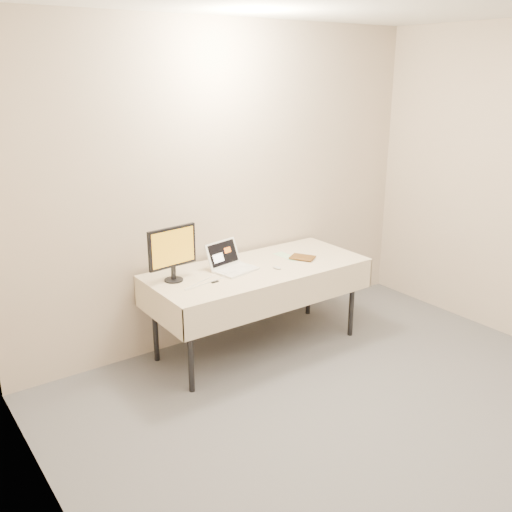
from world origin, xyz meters
TOP-DOWN VIEW (x-y plane):
  - ground at (0.00, 0.00)m, footprint 5.00×5.00m
  - back_wall at (0.00, 2.50)m, footprint 4.00×0.10m
  - table at (0.00, 2.05)m, footprint 1.86×0.81m
  - laptop at (-0.22, 2.13)m, footprint 0.38×0.37m
  - monitor at (-0.72, 2.16)m, footprint 0.42×0.16m
  - book at (0.38, 1.96)m, footprint 0.14×0.09m
  - alarm_clock at (-0.11, 2.29)m, footprint 0.13×0.08m
  - clicker at (0.10, 1.92)m, footprint 0.06×0.09m
  - paper_form at (0.37, 2.12)m, footprint 0.12×0.28m
  - usb_dongle at (-0.48, 1.94)m, footprint 0.06×0.02m

SIDE VIEW (x-z plane):
  - ground at x=0.00m, z-range 0.00..0.00m
  - table at x=0.00m, z-range 0.31..1.05m
  - paper_form at x=0.37m, z-range 0.74..0.74m
  - usb_dongle at x=-0.48m, z-range 0.74..0.75m
  - clicker at x=0.10m, z-range 0.74..0.76m
  - alarm_clock at x=-0.11m, z-range 0.74..0.79m
  - laptop at x=-0.22m, z-range 0.68..0.90m
  - book at x=0.38m, z-range 0.74..0.94m
  - monitor at x=-0.72m, z-range 0.77..1.21m
  - back_wall at x=0.00m, z-range 0.00..2.70m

